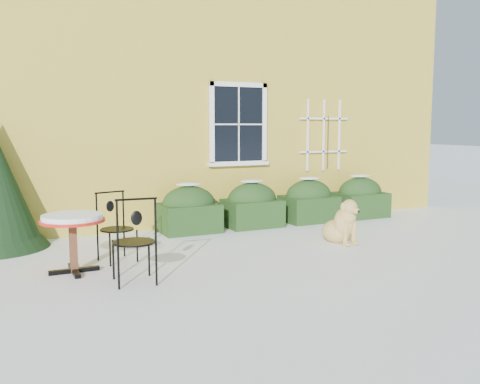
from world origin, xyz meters
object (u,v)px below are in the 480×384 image
dog (342,225)px  patio_chair_far (116,227)px  patio_chair_near (135,240)px  bistro_table (72,224)px

dog → patio_chair_far: bearing=167.3°
patio_chair_near → dog: bearing=-163.3°
patio_chair_far → dog: 3.69m
bistro_table → patio_chair_near: 1.04m
patio_chair_near → dog: 3.78m
bistro_table → dog: size_ratio=0.97×
bistro_table → patio_chair_far: 0.78m
bistro_table → patio_chair_far: patio_chair_far is taller
patio_chair_far → dog: (3.65, -0.46, -0.19)m
bistro_table → dog: (4.31, -0.06, -0.34)m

